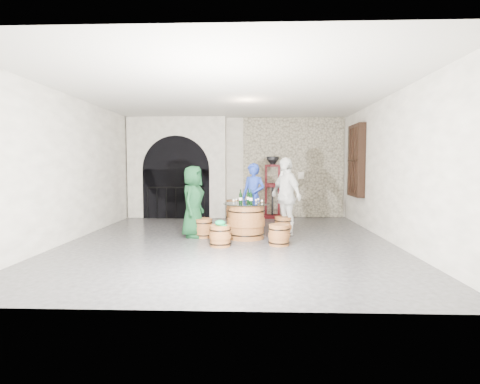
{
  "coord_description": "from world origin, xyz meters",
  "views": [
    {
      "loc": [
        0.53,
        -8.15,
        1.65
      ],
      "look_at": [
        0.22,
        0.49,
        1.05
      ],
      "focal_mm": 28.0,
      "sensor_mm": 36.0,
      "label": 1
    }
  ],
  "objects_px": {
    "wine_bottle_left": "(241,198)",
    "wine_bottle_right": "(248,197)",
    "barrel_stool_far": "(253,222)",
    "corking_press": "(273,182)",
    "person_white": "(286,196)",
    "barrel_stool_near_right": "(279,235)",
    "barrel_stool_near_left": "(220,236)",
    "wine_bottle_center": "(251,198)",
    "barrel_stool_right": "(284,226)",
    "person_green": "(193,202)",
    "barrel_table": "(246,221)",
    "side_barrel": "(233,210)",
    "person_blue": "(253,197)",
    "barrel_stool_left": "(203,228)"
  },
  "relations": [
    {
      "from": "person_blue",
      "to": "wine_bottle_left",
      "type": "xyz_separation_m",
      "value": [
        -0.29,
        -1.05,
        0.07
      ]
    },
    {
      "from": "person_white",
      "to": "wine_bottle_right",
      "type": "relative_size",
      "value": 5.72
    },
    {
      "from": "barrel_stool_far",
      "to": "wine_bottle_left",
      "type": "relative_size",
      "value": 1.41
    },
    {
      "from": "barrel_stool_near_right",
      "to": "wine_bottle_left",
      "type": "distance_m",
      "value": 1.31
    },
    {
      "from": "side_barrel",
      "to": "barrel_table",
      "type": "bearing_deg",
      "value": -81.26
    },
    {
      "from": "barrel_stool_near_right",
      "to": "barrel_stool_near_left",
      "type": "distance_m",
      "value": 1.23
    },
    {
      "from": "wine_bottle_right",
      "to": "person_white",
      "type": "bearing_deg",
      "value": 19.84
    },
    {
      "from": "side_barrel",
      "to": "barrel_stool_far",
      "type": "bearing_deg",
      "value": -72.44
    },
    {
      "from": "person_green",
      "to": "person_blue",
      "type": "height_order",
      "value": "person_blue"
    },
    {
      "from": "barrel_stool_left",
      "to": "wine_bottle_right",
      "type": "xyz_separation_m",
      "value": [
        1.05,
        0.07,
        0.72
      ]
    },
    {
      "from": "barrel_stool_near_left",
      "to": "corking_press",
      "type": "relative_size",
      "value": 0.24
    },
    {
      "from": "wine_bottle_center",
      "to": "wine_bottle_right",
      "type": "bearing_deg",
      "value": 103.38
    },
    {
      "from": "side_barrel",
      "to": "person_blue",
      "type": "bearing_deg",
      "value": -71.98
    },
    {
      "from": "corking_press",
      "to": "barrel_stool_near_right",
      "type": "bearing_deg",
      "value": -89.58
    },
    {
      "from": "barrel_stool_far",
      "to": "barrel_stool_near_left",
      "type": "relative_size",
      "value": 1.0
    },
    {
      "from": "barrel_stool_left",
      "to": "barrel_stool_near_left",
      "type": "bearing_deg",
      "value": -63.39
    },
    {
      "from": "barrel_stool_left",
      "to": "barrel_stool_near_left",
      "type": "relative_size",
      "value": 1.0
    },
    {
      "from": "wine_bottle_right",
      "to": "barrel_stool_right",
      "type": "bearing_deg",
      "value": 19.39
    },
    {
      "from": "barrel_stool_far",
      "to": "wine_bottle_right",
      "type": "bearing_deg",
      "value": -97.57
    },
    {
      "from": "barrel_stool_right",
      "to": "barrel_table",
      "type": "bearing_deg",
      "value": -152.1
    },
    {
      "from": "barrel_stool_right",
      "to": "side_barrel",
      "type": "relative_size",
      "value": 0.74
    },
    {
      "from": "wine_bottle_center",
      "to": "side_barrel",
      "type": "bearing_deg",
      "value": 100.51
    },
    {
      "from": "barrel_stool_near_left",
      "to": "corking_press",
      "type": "height_order",
      "value": "corking_press"
    },
    {
      "from": "person_blue",
      "to": "barrel_stool_far",
      "type": "bearing_deg",
      "value": -68.37
    },
    {
      "from": "wine_bottle_left",
      "to": "wine_bottle_right",
      "type": "height_order",
      "value": "same"
    },
    {
      "from": "barrel_stool_left",
      "to": "person_white",
      "type": "xyz_separation_m",
      "value": [
        1.94,
        0.39,
        0.71
      ]
    },
    {
      "from": "barrel_table",
      "to": "wine_bottle_center",
      "type": "height_order",
      "value": "wine_bottle_center"
    },
    {
      "from": "barrel_stool_right",
      "to": "wine_bottle_left",
      "type": "bearing_deg",
      "value": -154.46
    },
    {
      "from": "barrel_stool_near_right",
      "to": "side_barrel",
      "type": "height_order",
      "value": "side_barrel"
    },
    {
      "from": "barrel_table",
      "to": "person_blue",
      "type": "relative_size",
      "value": 0.61
    },
    {
      "from": "wine_bottle_left",
      "to": "corking_press",
      "type": "height_order",
      "value": "corking_press"
    },
    {
      "from": "wine_bottle_left",
      "to": "barrel_stool_near_right",
      "type": "bearing_deg",
      "value": -40.64
    },
    {
      "from": "wine_bottle_center",
      "to": "corking_press",
      "type": "xyz_separation_m",
      "value": [
        0.66,
        3.46,
        0.19
      ]
    },
    {
      "from": "barrel_stool_near_right",
      "to": "wine_bottle_right",
      "type": "relative_size",
      "value": 1.41
    },
    {
      "from": "wine_bottle_center",
      "to": "person_blue",
      "type": "bearing_deg",
      "value": 87.31
    },
    {
      "from": "barrel_table",
      "to": "barrel_stool_right",
      "type": "distance_m",
      "value": 1.03
    },
    {
      "from": "barrel_stool_right",
      "to": "person_blue",
      "type": "relative_size",
      "value": 0.26
    },
    {
      "from": "barrel_stool_near_right",
      "to": "wine_bottle_left",
      "type": "xyz_separation_m",
      "value": [
        -0.83,
        0.71,
        0.72
      ]
    },
    {
      "from": "barrel_stool_near_right",
      "to": "person_white",
      "type": "relative_size",
      "value": 0.25
    },
    {
      "from": "barrel_stool_right",
      "to": "corking_press",
      "type": "relative_size",
      "value": 0.24
    },
    {
      "from": "wine_bottle_center",
      "to": "wine_bottle_right",
      "type": "distance_m",
      "value": 0.27
    },
    {
      "from": "barrel_table",
      "to": "barrel_stool_far",
      "type": "distance_m",
      "value": 1.03
    },
    {
      "from": "barrel_stool_far",
      "to": "wine_bottle_left",
      "type": "bearing_deg",
      "value": -105.54
    },
    {
      "from": "wine_bottle_left",
      "to": "wine_bottle_center",
      "type": "xyz_separation_m",
      "value": [
        0.23,
        -0.07,
        0.0
      ]
    },
    {
      "from": "side_barrel",
      "to": "corking_press",
      "type": "xyz_separation_m",
      "value": [
        1.21,
        0.48,
        0.82
      ]
    },
    {
      "from": "person_green",
      "to": "corking_press",
      "type": "xyz_separation_m",
      "value": [
        2.01,
        3.25,
        0.3
      ]
    },
    {
      "from": "person_green",
      "to": "barrel_table",
      "type": "bearing_deg",
      "value": -85.64
    },
    {
      "from": "person_white",
      "to": "wine_bottle_left",
      "type": "distance_m",
      "value": 1.18
    },
    {
      "from": "person_white",
      "to": "wine_bottle_right",
      "type": "xyz_separation_m",
      "value": [
        -0.89,
        -0.32,
        0.01
      ]
    },
    {
      "from": "barrel_stool_far",
      "to": "corking_press",
      "type": "relative_size",
      "value": 0.24
    }
  ]
}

